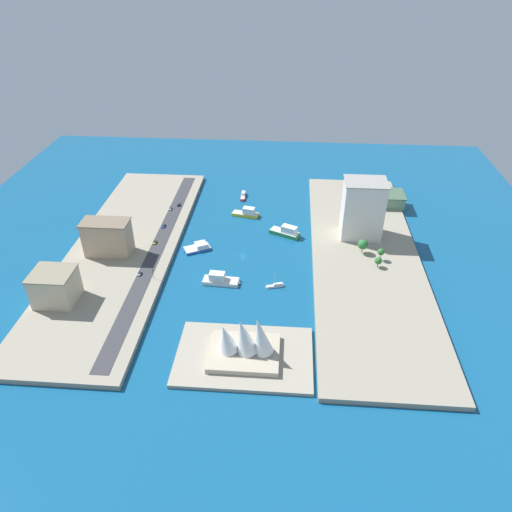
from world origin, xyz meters
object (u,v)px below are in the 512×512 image
(terminal_long_green, at_px, (378,198))
(suv_black, at_px, (179,205))
(opera_landmark, at_px, (244,342))
(ferry_yellow_fast, at_px, (247,213))
(hatchback_blue, at_px, (164,226))
(traffic_light_waterfront, at_px, (153,272))
(sedan_silver, at_px, (139,273))
(ferry_green_doubledeck, at_px, (286,232))
(catamaran_blue, at_px, (198,247))
(apartment_midrise_tan, at_px, (108,237))
(tugboat_red, at_px, (243,196))
(office_block_beige, at_px, (55,287))
(ferry_white_commuter, at_px, (220,279))
(sailboat_small_white, at_px, (276,286))
(van_white, at_px, (170,208))
(hotel_broad_white, at_px, (363,209))
(taxi_yellow_cab, at_px, (155,242))

(terminal_long_green, height_order, suv_black, terminal_long_green)
(opera_landmark, bearing_deg, terminal_long_green, -117.53)
(ferry_yellow_fast, distance_m, hatchback_blue, 64.00)
(traffic_light_waterfront, bearing_deg, sedan_silver, -17.44)
(ferry_green_doubledeck, distance_m, hatchback_blue, 88.93)
(ferry_yellow_fast, height_order, hatchback_blue, ferry_yellow_fast)
(suv_black, bearing_deg, ferry_yellow_fast, 172.50)
(catamaran_blue, bearing_deg, apartment_midrise_tan, 13.28)
(tugboat_red, xyz_separation_m, office_block_beige, (92.93, 146.28, 11.51))
(opera_landmark, bearing_deg, ferry_green_doubledeck, -98.41)
(catamaran_blue, relative_size, traffic_light_waterfront, 3.10)
(tugboat_red, distance_m, sedan_silver, 129.43)
(ferry_white_commuter, xyz_separation_m, office_block_beige, (90.10, 27.75, 10.36))
(ferry_white_commuter, height_order, catamaran_blue, ferry_white_commuter)
(catamaran_blue, distance_m, tugboat_red, 84.65)
(sailboat_small_white, distance_m, van_white, 122.93)
(ferry_yellow_fast, xyz_separation_m, apartment_midrise_tan, (85.35, 63.24, 12.36))
(catamaran_blue, relative_size, ferry_green_doubledeck, 0.85)
(ferry_yellow_fast, distance_m, terminal_long_green, 104.70)
(tugboat_red, bearing_deg, suv_black, 26.94)
(sailboat_small_white, height_order, sedan_silver, sailboat_small_white)
(ferry_green_doubledeck, xyz_separation_m, hotel_broad_white, (-51.69, 0.47, 20.72))
(sedan_silver, relative_size, van_white, 1.02)
(sailboat_small_white, height_order, ferry_green_doubledeck, sailboat_small_white)
(ferry_white_commuter, distance_m, sailboat_small_white, 34.55)
(ferry_yellow_fast, height_order, suv_black, ferry_yellow_fast)
(ferry_green_doubledeck, height_order, ferry_yellow_fast, ferry_green_doubledeck)
(ferry_white_commuter, height_order, traffic_light_waterfront, traffic_light_waterfront)
(apartment_midrise_tan, bearing_deg, ferry_white_commuter, 162.87)
(terminal_long_green, relative_size, office_block_beige, 1.68)
(suv_black, distance_m, opera_landmark, 169.98)
(sailboat_small_white, relative_size, traffic_light_waterfront, 1.81)
(taxi_yellow_cab, bearing_deg, hatchback_blue, -91.79)
(suv_black, xyz_separation_m, van_white, (5.13, 6.83, 0.01))
(tugboat_red, bearing_deg, hotel_broad_white, 146.31)
(sedan_silver, bearing_deg, taxi_yellow_cab, -90.26)
(sedan_silver, bearing_deg, terminal_long_green, -145.97)
(suv_black, bearing_deg, opera_landmark, 113.11)
(suv_black, xyz_separation_m, opera_landmark, (-66.67, 156.21, 6.74))
(taxi_yellow_cab, relative_size, hatchback_blue, 0.93)
(ferry_white_commuter, height_order, terminal_long_green, terminal_long_green)
(hotel_broad_white, height_order, office_block_beige, hotel_broad_white)
(opera_landmark, bearing_deg, van_white, -64.33)
(hotel_broad_white, xyz_separation_m, sedan_silver, (141.49, 59.13, -19.65))
(apartment_midrise_tan, bearing_deg, office_block_beige, 75.41)
(tugboat_red, relative_size, ferry_yellow_fast, 0.74)
(office_block_beige, bearing_deg, suv_black, -110.15)
(catamaran_blue, distance_m, hatchback_blue, 37.71)
(hatchback_blue, distance_m, van_white, 26.85)
(terminal_long_green, bearing_deg, catamaran_blue, 28.98)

